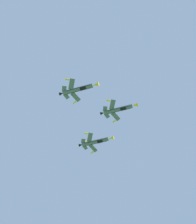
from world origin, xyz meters
The scene contains 3 objects.
fighter_jet_lead centered at (-6.15, 61.28, 90.50)m, with size 15.95×10.22×4.62m.
fighter_jet_left_wing centered at (-17.77, 75.35, 88.13)m, with size 15.95×10.16×4.71m.
fighter_jet_right_wing centered at (-20.46, 48.71, 89.16)m, with size 15.95×10.19×4.66m.
Camera 1 is at (-5.60, -0.80, 1.71)m, focal length 42.17 mm.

